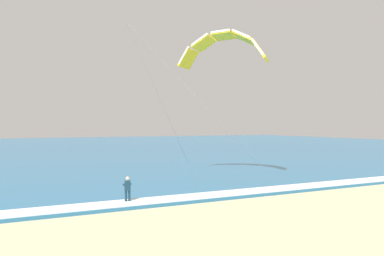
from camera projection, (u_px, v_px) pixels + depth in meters
sea at (44, 148)px, 73.59m from camera, size 200.00×120.00×0.20m
surf_foam at (103, 205)px, 20.28m from camera, size 200.00×1.86×0.04m
surfboard at (128, 205)px, 21.24m from camera, size 0.66×1.45×0.09m
kitesurfer at (128, 189)px, 21.25m from camera, size 0.57×0.57×1.69m
kite_primary at (223, 45)px, 32.38m from camera, size 13.71×10.76×11.96m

